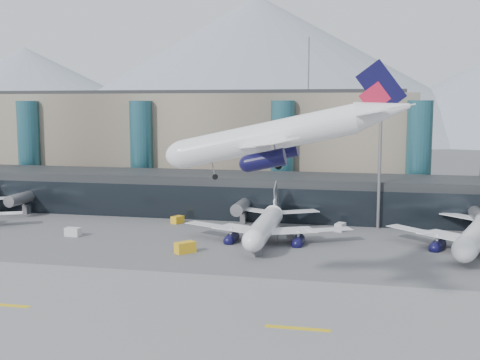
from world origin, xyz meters
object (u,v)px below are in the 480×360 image
lightmast_mid (380,163)px  jet_parked_mid (267,218)px  veh_d (340,227)px  jet_parked_right (480,226)px  veh_c (252,250)px  veh_g (290,236)px  hero_jet (292,126)px  veh_b (177,220)px  veh_a (73,232)px  veh_h (185,247)px

lightmast_mid → jet_parked_mid: bearing=-144.7°
lightmast_mid → veh_d: size_ratio=8.46×
jet_parked_right → veh_c: jet_parked_right is taller
veh_g → hero_jet: bearing=-7.6°
veh_g → lightmast_mid: bearing=115.7°
jet_parked_mid → veh_b: (-22.78, 11.63, -3.54)m
veh_a → veh_h: (26.86, -8.53, 0.13)m
hero_jet → lightmast_mid: bearing=79.0°
jet_parked_right → veh_b: bearing=96.8°
lightmast_mid → veh_h: lightmast_mid is taller
veh_c → veh_g: size_ratio=1.37×
jet_parked_right → veh_h: 54.99m
hero_jet → veh_g: (-5.98, 44.70, -23.63)m
lightmast_mid → veh_c: 39.13m
veh_b → veh_h: (10.08, -26.08, 0.19)m
hero_jet → veh_a: 67.29m
hero_jet → jet_parked_mid: 49.66m
veh_b → veh_h: size_ratio=0.78×
veh_c → veh_b: bearing=164.7°
jet_parked_mid → veh_c: size_ratio=10.60×
jet_parked_mid → jet_parked_right: (40.26, -0.03, 0.11)m
lightmast_mid → jet_parked_right: bearing=-40.4°
jet_parked_right → veh_b: (-63.04, 11.66, -3.65)m
lightmast_mid → hero_jet: size_ratio=0.80×
jet_parked_right → veh_b: 64.21m
jet_parked_right → veh_a: (-79.82, -5.89, -3.59)m
veh_a → veh_g: 44.59m
jet_parked_right → veh_c: 43.04m
veh_c → hero_jet: bearing=-37.1°
veh_h → jet_parked_right: bearing=-31.6°
lightmast_mid → veh_d: lightmast_mid is taller
veh_d → veh_g: 14.09m
jet_parked_right → veh_d: jet_parked_right is taller
hero_jet → veh_a: size_ratio=10.23×
jet_parked_right → veh_a: size_ratio=11.75×
veh_d → veh_b: bearing=105.7°
jet_parked_right → veh_c: (-40.70, -13.56, -3.53)m
lightmast_mid → veh_h: bearing=-139.1°
veh_a → veh_c: 39.86m
hero_jet → veh_h: hero_jet is taller
veh_h → veh_b: bearing=64.3°
jet_parked_mid → jet_parked_right: 40.26m
veh_b → jet_parked_right: bearing=-77.2°
hero_jet → jet_parked_mid: size_ratio=0.89×
jet_parked_mid → veh_a: bearing=97.5°
hero_jet → veh_d: size_ratio=10.59×
jet_parked_mid → lightmast_mid: bearing=-55.7°
veh_a → veh_h: veh_h is taller
veh_b → veh_g: bearing=-88.9°
veh_c → jet_parked_mid: bearing=121.3°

